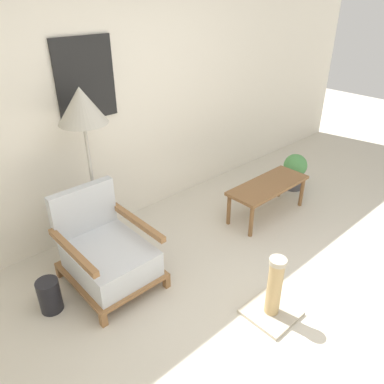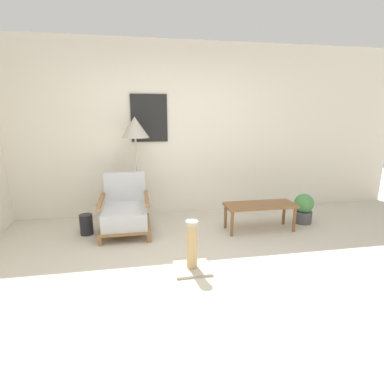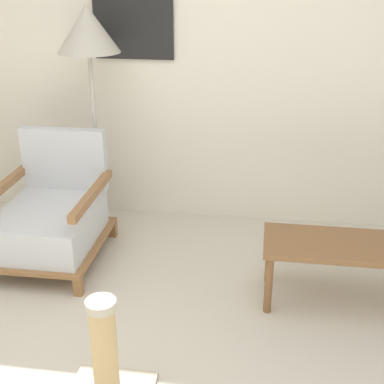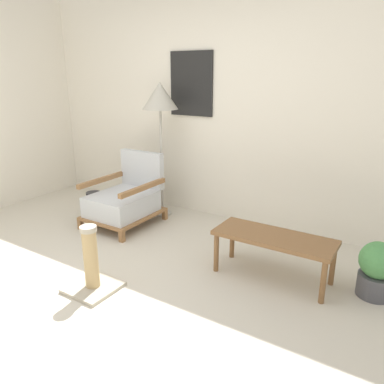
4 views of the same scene
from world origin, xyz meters
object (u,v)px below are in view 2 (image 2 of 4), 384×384
at_px(potted_plant, 303,208).
at_px(coffee_table, 260,207).
at_px(vase, 86,224).
at_px(scratching_post, 192,253).
at_px(armchair, 125,212).
at_px(floor_lamp, 135,131).

bearing_deg(potted_plant, coffee_table, -167.80).
distance_m(vase, potted_plant, 3.18).
height_order(coffee_table, scratching_post, scratching_post).
height_order(potted_plant, scratching_post, scratching_post).
xyz_separation_m(armchair, coffee_table, (1.87, -0.26, 0.04)).
height_order(armchair, potted_plant, armchair).
relative_size(vase, potted_plant, 0.63).
bearing_deg(scratching_post, armchair, 120.97).
distance_m(vase, scratching_post, 1.75).
height_order(vase, scratching_post, scratching_post).
bearing_deg(vase, potted_plant, -1.87).
bearing_deg(floor_lamp, armchair, -112.11).
relative_size(potted_plant, scratching_post, 0.82).
relative_size(armchair, coffee_table, 0.81).
xyz_separation_m(potted_plant, scratching_post, (-1.92, -1.11, -0.04)).
bearing_deg(coffee_table, armchair, 172.02).
bearing_deg(coffee_table, potted_plant, 12.20).
height_order(floor_lamp, potted_plant, floor_lamp).
distance_m(coffee_table, scratching_post, 1.49).
bearing_deg(floor_lamp, potted_plant, -12.66).
height_order(armchair, vase, armchair).
height_order(floor_lamp, scratching_post, floor_lamp).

